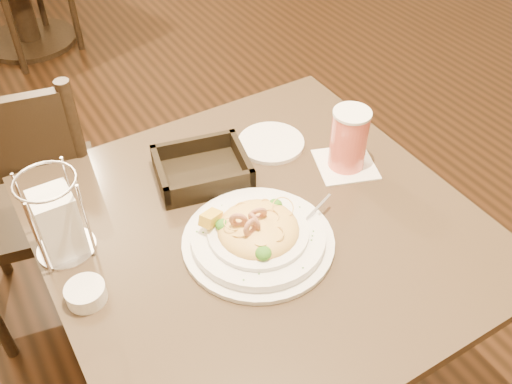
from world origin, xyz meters
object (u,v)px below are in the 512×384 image
dining_chair_near (27,201)px  drink_glass (349,140)px  main_table (260,288)px  bread_basket (202,171)px  pasta_bowl (258,234)px  butter_ramekin (86,293)px  side_plate (271,143)px  napkin_caddy (58,221)px

dining_chair_near → drink_glass: 0.93m
main_table → bread_basket: bread_basket is taller
pasta_bowl → butter_ramekin: bearing=172.5°
main_table → dining_chair_near: dining_chair_near is taller
drink_glass → side_plate: 0.21m
pasta_bowl → drink_glass: 0.34m
bread_basket → butter_ramekin: bearing=-150.1°
dining_chair_near → pasta_bowl: size_ratio=2.62×
bread_basket → side_plate: 0.21m
butter_ramekin → bread_basket: bearing=29.9°
main_table → side_plate: bearing=53.3°
drink_glass → side_plate: (-0.11, 0.16, -0.07)m
dining_chair_near → pasta_bowl: (0.38, -0.65, 0.25)m
pasta_bowl → drink_glass: size_ratio=2.01×
drink_glass → bread_basket: bearing=156.5°
main_table → dining_chair_near: size_ratio=0.97×
pasta_bowl → side_plate: bearing=53.1°
main_table → butter_ramekin: size_ratio=11.55×
dining_chair_near → bread_basket: bearing=144.1°
drink_glass → napkin_caddy: size_ratio=0.91×
main_table → butter_ramekin: 0.46m
drink_glass → bread_basket: 0.35m
main_table → dining_chair_near: bearing=124.2°
dining_chair_near → butter_ramekin: 0.65m
side_plate → butter_ramekin: size_ratio=2.18×
dining_chair_near → napkin_caddy: size_ratio=4.78×
pasta_bowl → bread_basket: pasta_bowl is taller
side_plate → pasta_bowl: bearing=-126.9°
dining_chair_near → side_plate: dining_chair_near is taller
main_table → drink_glass: size_ratio=5.10×
napkin_caddy → main_table: bearing=-20.9°
napkin_caddy → butter_ramekin: (-0.01, -0.15, -0.07)m
bread_basket → side_plate: size_ratio=1.44×
main_table → drink_glass: bearing=13.0°
napkin_caddy → butter_ramekin: 0.16m
dining_chair_near → butter_ramekin: (0.02, -0.60, 0.24)m
pasta_bowl → napkin_caddy: size_ratio=1.82×
main_table → bread_basket: (-0.04, 0.20, 0.25)m
side_plate → main_table: bearing=-126.7°
pasta_bowl → drink_glass: (0.32, 0.11, 0.05)m
drink_glass → napkin_caddy: napkin_caddy is taller
main_table → side_plate: size_ratio=5.31×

